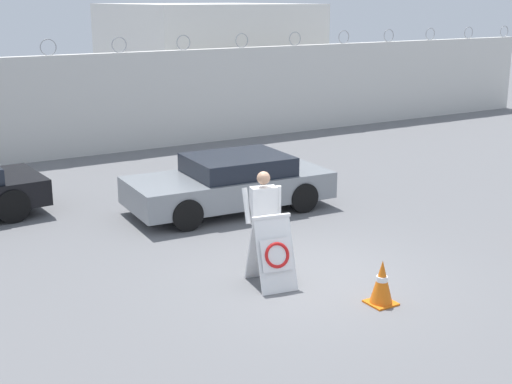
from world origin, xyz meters
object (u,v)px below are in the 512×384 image
object	(u,v)px
traffic_cone_mid	(382,282)
parked_car_rear_sedan	(231,183)
security_guard	(263,216)
barricade_sign	(272,251)

from	to	relation	value
traffic_cone_mid	parked_car_rear_sedan	bearing A→B (deg)	84.83
security_guard	parked_car_rear_sedan	distance (m)	3.64
barricade_sign	security_guard	distance (m)	0.80
security_guard	parked_car_rear_sedan	xyz separation A→B (m)	(1.28, 3.39, -0.35)
barricade_sign	parked_car_rear_sedan	bearing A→B (deg)	79.20
barricade_sign	security_guard	world-z (taller)	security_guard
barricade_sign	traffic_cone_mid	xyz separation A→B (m)	(1.02, -1.47, -0.24)
parked_car_rear_sedan	security_guard	bearing A→B (deg)	72.80
barricade_sign	traffic_cone_mid	size ratio (longest dim) A/B	1.67
traffic_cone_mid	parked_car_rear_sedan	xyz separation A→B (m)	(0.50, 5.52, 0.26)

